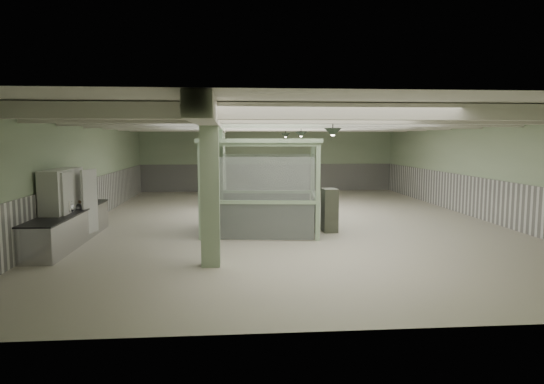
{
  "coord_description": "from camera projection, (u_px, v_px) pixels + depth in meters",
  "views": [
    {
      "loc": [
        -2.02,
        -16.93,
        2.88
      ],
      "look_at": [
        -0.8,
        -2.47,
        1.3
      ],
      "focal_mm": 32.0,
      "sensor_mm": 36.0,
      "label": 1
    }
  ],
  "objects": [
    {
      "name": "wainscot_back",
      "position": [
        268.0,
        178.0,
        27.05
      ],
      "size": [
        13.9,
        0.05,
        1.5
      ],
      "primitive_type": "cube",
      "color": "silver",
      "rests_on": "floor"
    },
    {
      "name": "column_c",
      "position": [
        220.0,
        165.0,
        20.81
      ],
      "size": [
        0.42,
        0.42,
        3.6
      ],
      "primitive_type": "cube",
      "color": "#97AD8C",
      "rests_on": "floor"
    },
    {
      "name": "wainscot_right",
      "position": [
        477.0,
        198.0,
        17.75
      ],
      "size": [
        0.05,
        19.9,
        1.5
      ],
      "primitive_type": "cube",
      "color": "silver",
      "rests_on": "floor"
    },
    {
      "name": "ceiling",
      "position": [
        289.0,
        119.0,
        16.86
      ],
      "size": [
        14.0,
        20.0,
        0.02
      ],
      "primitive_type": "cube",
      "color": "silver",
      "rests_on": "wall_back"
    },
    {
      "name": "beam_f",
      "position": [
        276.0,
        127.0,
        21.84
      ],
      "size": [
        13.9,
        0.35,
        0.32
      ],
      "primitive_type": "cube",
      "color": "silver",
      "rests_on": "ceiling"
    },
    {
      "name": "beam_c",
      "position": [
        299.0,
        121.0,
        14.41
      ],
      "size": [
        13.9,
        0.35,
        0.32
      ],
      "primitive_type": "cube",
      "color": "silver",
      "rests_on": "ceiling"
    },
    {
      "name": "column_d",
      "position": [
        222.0,
        161.0,
        24.78
      ],
      "size": [
        0.42,
        0.42,
        3.6
      ],
      "primitive_type": "cube",
      "color": "#97AD8C",
      "rests_on": "floor"
    },
    {
      "name": "column_a",
      "position": [
        210.0,
        188.0,
        10.91
      ],
      "size": [
        0.42,
        0.42,
        3.6
      ],
      "primitive_type": "cube",
      "color": "#97AD8C",
      "rests_on": "floor"
    },
    {
      "name": "pendant_back",
      "position": [
        286.0,
        136.0,
        22.41
      ],
      "size": [
        0.44,
        0.44,
        0.22
      ],
      "primitive_type": "cone",
      "rotation": [
        3.14,
        0.0,
        0.0
      ],
      "color": "#2A382B",
      "rests_on": "ceiling"
    },
    {
      "name": "column_b",
      "position": [
        217.0,
        172.0,
        15.86
      ],
      "size": [
        0.42,
        0.42,
        3.6
      ],
      "primitive_type": "cube",
      "color": "#97AD8C",
      "rests_on": "floor"
    },
    {
      "name": "pendant_front",
      "position": [
        333.0,
        132.0,
        12.01
      ],
      "size": [
        0.44,
        0.44,
        0.22
      ],
      "primitive_type": "cone",
      "rotation": [
        3.14,
        0.0,
        0.0
      ],
      "color": "#2A382B",
      "rests_on": "ceiling"
    },
    {
      "name": "beam_b",
      "position": [
        313.0,
        117.0,
        11.93
      ],
      "size": [
        13.9,
        0.35,
        0.32
      ],
      "primitive_type": "cube",
      "color": "silver",
      "rests_on": "ceiling"
    },
    {
      "name": "beam_d",
      "position": [
        289.0,
        124.0,
        16.88
      ],
      "size": [
        13.9,
        0.35,
        0.32
      ],
      "primitive_type": "cube",
      "color": "silver",
      "rests_on": "ceiling"
    },
    {
      "name": "pendant_mid",
      "position": [
        301.0,
        135.0,
        17.46
      ],
      "size": [
        0.44,
        0.44,
        0.22
      ],
      "primitive_type": "cone",
      "rotation": [
        3.14,
        0.0,
        0.0
      ],
      "color": "#2A382B",
      "rests_on": "ceiling"
    },
    {
      "name": "veg_colander",
      "position": [
        75.0,
        205.0,
        13.77
      ],
      "size": [
        0.63,
        0.63,
        0.22
      ],
      "primitive_type": null,
      "rotation": [
        0.0,
        0.0,
        -0.41
      ],
      "color": "#45454B",
      "rests_on": "prep_counter"
    },
    {
      "name": "floor",
      "position": [
        289.0,
        221.0,
        17.25
      ],
      "size": [
        20.0,
        20.0,
        0.0
      ],
      "primitive_type": "plane",
      "color": "beige",
      "rests_on": "ground"
    },
    {
      "name": "wall_front",
      "position": [
        369.0,
        213.0,
        7.15
      ],
      "size": [
        14.0,
        0.02,
        3.6
      ],
      "primitive_type": "cube",
      "color": "#ACC29B",
      "rests_on": "floor"
    },
    {
      "name": "pitcher_far",
      "position": [
        77.0,
        202.0,
        14.29
      ],
      "size": [
        0.26,
        0.28,
        0.3
      ],
      "primitive_type": null,
      "rotation": [
        0.0,
        0.0,
        0.29
      ],
      "color": "#B1B1B6",
      "rests_on": "prep_counter"
    },
    {
      "name": "girder",
      "position": [
        217.0,
        125.0,
        16.68
      ],
      "size": [
        0.45,
        19.9,
        0.4
      ],
      "primitive_type": "cube",
      "color": "silver",
      "rests_on": "ceiling"
    },
    {
      "name": "walkin_cooler",
      "position": [
        64.0,
        209.0,
        13.31
      ],
      "size": [
        0.8,
        2.13,
        1.95
      ],
      "color": "silver",
      "rests_on": "floor"
    },
    {
      "name": "wall_back",
      "position": [
        268.0,
        159.0,
        26.96
      ],
      "size": [
        14.0,
        0.02,
        3.6
      ],
      "primitive_type": "cube",
      "color": "#ACC29B",
      "rests_on": "floor"
    },
    {
      "name": "beam_a",
      "position": [
        334.0,
        112.0,
        9.45
      ],
      "size": [
        13.9,
        0.35,
        0.32
      ],
      "primitive_type": "cube",
      "color": "silver",
      "rests_on": "ceiling"
    },
    {
      "name": "beam_e",
      "position": [
        282.0,
        126.0,
        19.36
      ],
      "size": [
        13.9,
        0.35,
        0.32
      ],
      "primitive_type": "cube",
      "color": "silver",
      "rests_on": "ceiling"
    },
    {
      "name": "wainscot_left",
      "position": [
        87.0,
        202.0,
        16.59
      ],
      "size": [
        0.05,
        19.9,
        1.5
      ],
      "primitive_type": "cube",
      "color": "silver",
      "rests_on": "floor"
    },
    {
      "name": "beam_g",
      "position": [
        271.0,
        129.0,
        24.31
      ],
      "size": [
        13.9,
        0.35,
        0.32
      ],
      "primitive_type": "cube",
      "color": "silver",
      "rests_on": "ceiling"
    },
    {
      "name": "wall_right",
      "position": [
        479.0,
        169.0,
        17.64
      ],
      "size": [
        0.02,
        20.0,
        3.6
      ],
      "primitive_type": "cube",
      "color": "#ACC29B",
      "rests_on": "floor"
    },
    {
      "name": "wall_left",
      "position": [
        85.0,
        171.0,
        16.48
      ],
      "size": [
        0.02,
        20.0,
        3.6
      ],
      "primitive_type": "cube",
      "color": "#ACC29B",
      "rests_on": "floor"
    },
    {
      "name": "filing_cabinet",
      "position": [
        329.0,
        210.0,
        15.13
      ],
      "size": [
        0.46,
        0.64,
        1.35
      ],
      "primitive_type": "cube",
      "rotation": [
        0.0,
        0.0,
        0.03
      ],
      "color": "#4E5244",
      "rests_on": "floor"
    },
    {
      "name": "prep_counter",
      "position": [
        69.0,
        227.0,
        13.5
      ],
      "size": [
        0.9,
        5.13,
        0.91
      ],
      "color": "#B1B1B6",
      "rests_on": "floor"
    },
    {
      "name": "orange_bowl",
      "position": [
        83.0,
        205.0,
        14.38
      ],
      "size": [
        0.27,
        0.27,
        0.08
      ],
      "primitive_type": "cylinder",
      "rotation": [
        0.0,
        0.0,
        -0.18
      ],
      "color": "#B2B2B7",
      "rests_on": "prep_counter"
    },
    {
      "name": "guard_booth",
      "position": [
        261.0,
        170.0,
        15.06
      ],
      "size": [
        3.91,
        3.42,
        2.9
      ],
      "rotation": [
        0.0,
        0.0,
        -0.11
      ],
      "color": "#A5C59D",
      "rests_on": "floor"
    },
    {
      "name": "pitcher_near",
      "position": [
        70.0,
        207.0,
        13.09
      ],
      "size": [
        0.22,
        0.25,
        0.32
      ],
      "primitive_type": null,
      "rotation": [
        0.0,
        0.0,
        0.02
      ],
      "color": "#B1B1B6",
      "rests_on": "prep_counter"
    }
  ]
}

